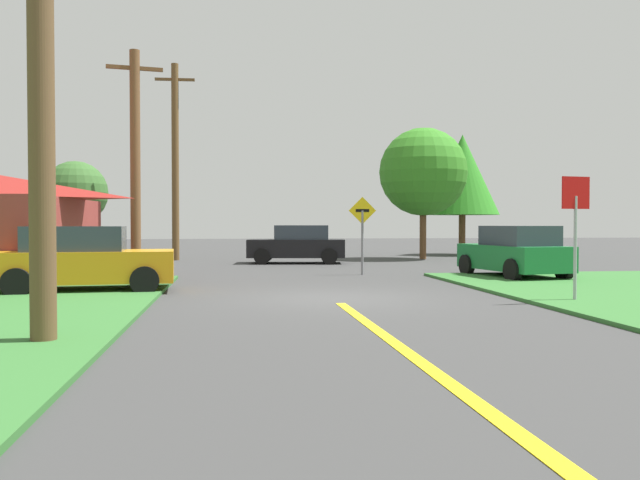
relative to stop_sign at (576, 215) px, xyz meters
name	(u,v)px	position (x,y,z in m)	size (l,w,h in m)	color
ground_plane	(333,298)	(-4.93, 1.58, -1.85)	(120.00, 120.00, 0.00)	#3A3A3A
lane_stripe_center	(451,384)	(-4.93, -6.42, -1.85)	(0.20, 14.00, 0.01)	yellow
stop_sign	(576,215)	(0.00, 0.00, 0.00)	(0.68, 0.16, 2.67)	#9EA0A8
car_approaching_junction	(298,244)	(-4.41, 14.80, -1.05)	(4.29, 2.51, 1.62)	black
car_on_crossroad	(515,252)	(1.47, 6.23, -1.05)	(2.46, 4.08, 1.62)	#196B33
parked_car_near_building	(84,260)	(-10.78, 3.60, -1.05)	(4.26, 2.23, 1.62)	orange
utility_pole_near	(40,34)	(-9.77, -3.55, 2.41)	(1.79, 0.49, 8.36)	brown
utility_pole_mid	(135,160)	(-10.33, 9.15, 1.92)	(1.79, 0.43, 7.36)	brown
utility_pole_far	(175,160)	(-9.78, 17.85, 2.76)	(1.80, 0.33, 9.04)	brown
direction_sign	(362,226)	(-2.94, 8.17, -0.26)	(0.91, 0.09, 2.57)	slate
oak_tree_left	(76,193)	(-14.44, 18.86, 1.26)	(2.94, 2.94, 4.61)	brown
pine_tree_center	(423,172)	(1.84, 17.28, 2.29)	(4.18, 4.18, 6.25)	brown
oak_tree_right	(462,175)	(5.16, 21.08, 2.47)	(3.94, 3.94, 6.51)	brown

